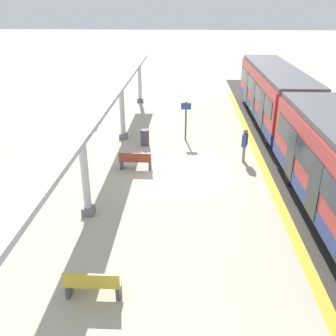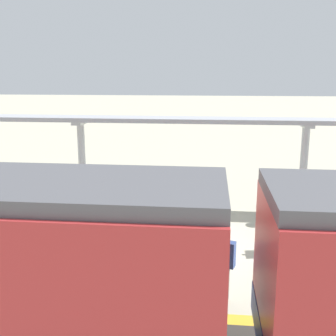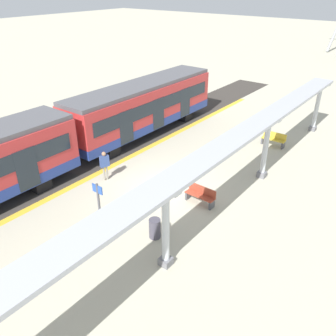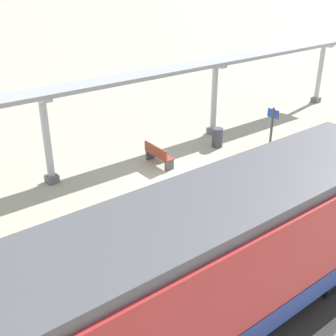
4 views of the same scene
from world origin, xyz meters
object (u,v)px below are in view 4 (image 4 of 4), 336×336
at_px(passenger_waiting_near_edge, 280,179).
at_px(trash_bin, 217,138).
at_px(train_far_carriage, 196,273).
at_px(bench_mid_platform, 158,155).
at_px(canopy_pillar_third, 47,140).
at_px(platform_info_sign, 272,128).
at_px(canopy_pillar_nearest, 320,73).
at_px(canopy_pillar_second, 214,99).

bearing_deg(passenger_waiting_near_edge, trash_bin, -21.99).
height_order(train_far_carriage, bench_mid_platform, train_far_carriage).
distance_m(canopy_pillar_third, platform_info_sign, 9.07).
distance_m(canopy_pillar_nearest, trash_bin, 9.60).
xyz_separation_m(canopy_pillar_third, passenger_waiting_near_edge, (-6.41, -5.36, -0.69)).
xyz_separation_m(train_far_carriage, bench_mid_platform, (7.82, -4.88, -1.39)).
distance_m(train_far_carriage, canopy_pillar_nearest, 19.78).
distance_m(canopy_pillar_second, canopy_pillar_third, 8.39).
distance_m(canopy_pillar_nearest, passenger_waiting_near_edge, 13.15).
distance_m(bench_mid_platform, platform_info_sign, 4.89).
height_order(canopy_pillar_third, platform_info_sign, canopy_pillar_third).
relative_size(train_far_carriage, passenger_waiting_near_edge, 7.34).
bearing_deg(canopy_pillar_third, train_far_carriage, 175.20).
xyz_separation_m(trash_bin, passenger_waiting_near_edge, (-5.07, 2.05, 0.59)).
relative_size(train_far_carriage, canopy_pillar_nearest, 3.56).
bearing_deg(passenger_waiting_near_edge, train_far_carriage, 113.47).
height_order(platform_info_sign, passenger_waiting_near_edge, platform_info_sign).
relative_size(bench_mid_platform, passenger_waiting_near_edge, 0.92).
bearing_deg(canopy_pillar_nearest, trash_bin, 98.10).
xyz_separation_m(train_far_carriage, canopy_pillar_third, (9.06, -0.76, -0.11)).
bearing_deg(bench_mid_platform, canopy_pillar_nearest, -84.42).
bearing_deg(canopy_pillar_third, platform_info_sign, -113.03).
bearing_deg(canopy_pillar_third, canopy_pillar_second, -90.00).
height_order(canopy_pillar_second, bench_mid_platform, canopy_pillar_second).
bearing_deg(passenger_waiting_near_edge, canopy_pillar_nearest, -60.80).
relative_size(canopy_pillar_nearest, canopy_pillar_second, 1.00).
relative_size(train_far_carriage, canopy_pillar_third, 3.56).
height_order(canopy_pillar_third, trash_bin, canopy_pillar_third).
distance_m(canopy_pillar_nearest, bench_mid_platform, 12.82).
distance_m(canopy_pillar_second, bench_mid_platform, 4.62).
xyz_separation_m(platform_info_sign, passenger_waiting_near_edge, (-2.86, 2.99, -0.30)).
relative_size(bench_mid_platform, trash_bin, 1.73).
xyz_separation_m(bench_mid_platform, passenger_waiting_near_edge, (-5.17, -1.23, 0.58)).
distance_m(train_far_carriage, canopy_pillar_third, 9.09).
bearing_deg(trash_bin, canopy_pillar_nearest, -81.90).
relative_size(trash_bin, passenger_waiting_near_edge, 0.53).
xyz_separation_m(train_far_carriage, canopy_pillar_second, (9.06, -9.15, -0.11)).
height_order(train_far_carriage, passenger_waiting_near_edge, train_far_carriage).
relative_size(canopy_pillar_nearest, platform_info_sign, 1.54).
relative_size(train_far_carriage, bench_mid_platform, 7.99).
xyz_separation_m(canopy_pillar_nearest, passenger_waiting_near_edge, (-6.41, 11.46, -0.69)).
xyz_separation_m(canopy_pillar_nearest, canopy_pillar_second, (0.00, 8.43, 0.00)).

